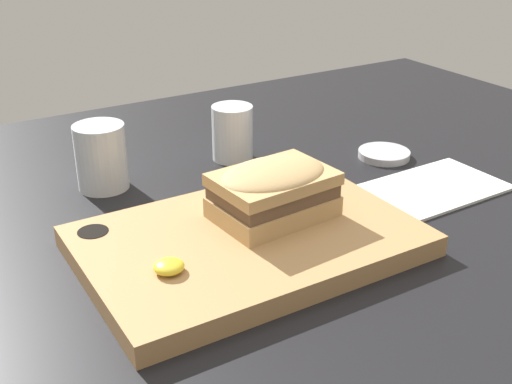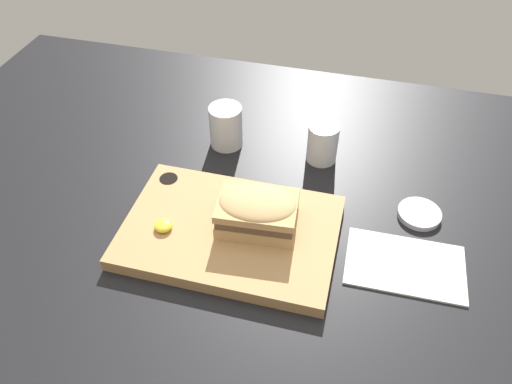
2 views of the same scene
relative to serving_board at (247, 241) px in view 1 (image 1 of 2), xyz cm
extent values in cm
cube|color=black|center=(2.42, -0.05, -2.26)|extent=(154.62, 119.28, 2.00)
cube|color=tan|center=(0.10, -0.06, 0.00)|extent=(36.99, 24.98, 2.51)
cylinder|color=black|center=(-14.90, 8.93, 0.69)|extent=(3.50, 3.50, 1.25)
cube|color=tan|center=(4.52, 1.68, 2.46)|extent=(14.15, 10.43, 2.42)
cube|color=brown|center=(4.52, 1.68, 4.48)|extent=(13.58, 10.01, 1.61)
cube|color=tan|center=(4.52, 1.68, 6.01)|extent=(14.15, 10.43, 1.45)
ellipsoid|color=tan|center=(4.52, 1.68, 6.61)|extent=(13.86, 10.22, 2.18)
ellipsoid|color=yellow|center=(-10.98, -3.19, 1.88)|extent=(3.16, 3.16, 1.26)
cylinder|color=silver|center=(-8.22, 25.08, 3.28)|extent=(6.92, 6.92, 9.09)
cylinder|color=silver|center=(-8.22, 25.08, 0.98)|extent=(6.09, 6.09, 4.09)
cylinder|color=silver|center=(12.17, 25.10, 2.90)|extent=(6.19, 6.19, 8.31)
cylinder|color=#470A14|center=(12.17, 25.10, 1.74)|extent=(5.57, 5.57, 5.59)
cube|color=white|center=(30.25, 1.06, -1.06)|extent=(19.88, 12.70, 0.40)
cylinder|color=#B2B2B7|center=(32.25, 13.40, -0.71)|extent=(7.90, 7.90, 1.09)
camera|label=1|loc=(-31.87, -54.72, 36.16)|focal=45.00mm
camera|label=2|loc=(18.89, -55.04, 65.78)|focal=35.00mm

